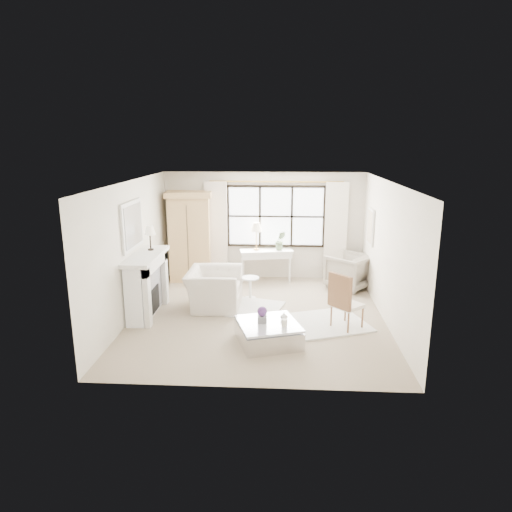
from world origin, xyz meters
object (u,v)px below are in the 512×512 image
Objects in this scene: armoire at (190,236)px; club_armchair at (214,289)px; console_table at (266,265)px; coffee_table at (268,333)px.

armoire is 2.26m from club_armchair.
armoire is 1.65× the size of console_table.
armoire is 4.34m from coffee_table.
console_table is 2.18m from club_armchair.
armoire is at bearing 24.86° from club_armchair.
armoire is 1.80× the size of club_armchair.
armoire is at bearing 101.76° from coffee_table.
console_table is at bearing -6.32° from armoire.
armoire is 1.78× the size of coffee_table.
coffee_table is at bearing -97.81° from console_table.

